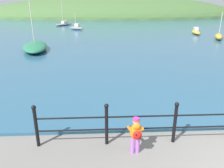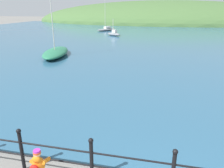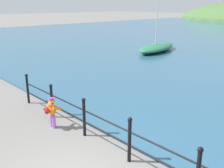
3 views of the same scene
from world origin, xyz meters
name	(u,v)px [view 3 (image 3 of 3)]	position (x,y,z in m)	size (l,w,h in m)	color
iron_railing	(130,138)	(0.21, 1.50, 0.64)	(11.22, 0.12, 1.21)	black
child_in_coat	(51,110)	(-2.77, 1.07, 0.61)	(0.39, 0.54, 1.00)	#AD66C6
boat_green_fishing	(157,47)	(-8.97, 14.40, 0.41)	(3.03, 5.45, 6.26)	#287551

